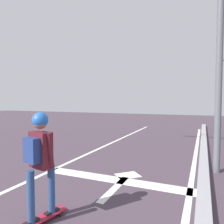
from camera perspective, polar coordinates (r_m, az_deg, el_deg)
name	(u,v)px	position (r m, az deg, el deg)	size (l,w,h in m)	color
lane_line_center	(55,168)	(6.10, -14.95, -14.47)	(0.12, 20.00, 0.01)	silver
lane_line_curbside	(190,190)	(4.91, 20.29, -18.99)	(0.12, 20.00, 0.01)	silver
stop_bar	(115,180)	(5.15, 0.80, -17.73)	(3.57, 0.40, 0.01)	silver
lane_arrow_stem	(114,188)	(4.69, 0.66, -19.85)	(0.16, 1.40, 0.01)	silver
lane_arrow_head	(128,175)	(5.43, 4.28, -16.60)	(0.56, 0.44, 0.01)	silver
curb_strip	(204,188)	(4.88, 23.39, -18.34)	(0.24, 24.00, 0.14)	#97949C
skateboard	(42,218)	(3.72, -18.32, -25.46)	(0.39, 0.85, 0.07)	#A81C33
skater	(40,152)	(3.35, -18.86, -10.22)	(0.43, 0.60, 1.59)	navy
traffic_signal_mast	(172,15)	(6.42, 15.90, 23.78)	(5.33, 0.34, 5.94)	#5B5E63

